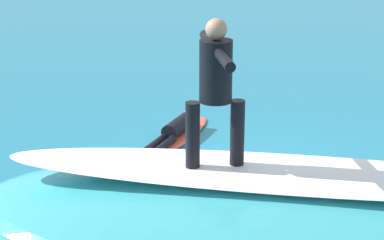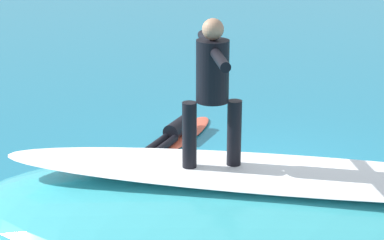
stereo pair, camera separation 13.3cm
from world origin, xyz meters
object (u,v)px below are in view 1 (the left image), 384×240
surfer_riding (216,82)px  surfboard_paddling (178,136)px  surfer_paddling (175,129)px  surfboard_riding (215,169)px

surfer_riding → surfboard_paddling: surfer_riding is taller
surfer_riding → surfboard_paddling: (-0.33, -4.68, -2.27)m
surfer_paddling → surfboard_riding: bearing=-150.7°
surfer_riding → surfer_paddling: size_ratio=1.04×
surfboard_riding → surfer_riding: bearing=1.7°
surfboard_paddling → surfer_paddling: bearing=180.0°
surfer_riding → surfer_paddling: bearing=-91.6°
surfboard_paddling → surfer_paddling: surfer_paddling is taller
surfboard_riding → surfboard_paddling: 4.87m
surfboard_riding → surfboard_paddling: (-0.33, -4.68, -1.31)m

